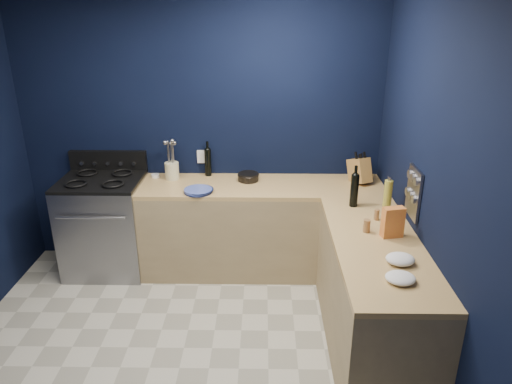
{
  "coord_description": "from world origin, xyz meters",
  "views": [
    {
      "loc": [
        0.61,
        -2.75,
        2.5
      ],
      "look_at": [
        0.55,
        1.0,
        1.0
      ],
      "focal_mm": 33.27,
      "sensor_mm": 36.0,
      "label": 1
    }
  ],
  "objects_px": {
    "gas_range": "(106,226)",
    "plate_stack": "(198,191)",
    "utensil_crock": "(172,171)",
    "crouton_bag": "(393,222)",
    "knife_block": "(359,171)"
  },
  "relations": [
    {
      "from": "gas_range",
      "to": "plate_stack",
      "type": "xyz_separation_m",
      "value": [
        0.95,
        -0.19,
        0.46
      ]
    },
    {
      "from": "plate_stack",
      "to": "utensil_crock",
      "type": "xyz_separation_m",
      "value": [
        -0.3,
        0.35,
        0.07
      ]
    },
    {
      "from": "utensil_crock",
      "to": "crouton_bag",
      "type": "relative_size",
      "value": 0.73
    },
    {
      "from": "utensil_crock",
      "to": "knife_block",
      "type": "distance_m",
      "value": 1.8
    },
    {
      "from": "gas_range",
      "to": "crouton_bag",
      "type": "distance_m",
      "value": 2.75
    },
    {
      "from": "knife_block",
      "to": "gas_range",
      "type": "bearing_deg",
      "value": 156.68
    },
    {
      "from": "utensil_crock",
      "to": "crouton_bag",
      "type": "xyz_separation_m",
      "value": [
        1.83,
        -1.19,
        0.03
      ]
    },
    {
      "from": "gas_range",
      "to": "utensil_crock",
      "type": "bearing_deg",
      "value": 13.76
    },
    {
      "from": "utensil_crock",
      "to": "knife_block",
      "type": "bearing_deg",
      "value": -1.95
    },
    {
      "from": "plate_stack",
      "to": "crouton_bag",
      "type": "bearing_deg",
      "value": -28.91
    },
    {
      "from": "crouton_bag",
      "to": "gas_range",
      "type": "bearing_deg",
      "value": 145.4
    },
    {
      "from": "gas_range",
      "to": "utensil_crock",
      "type": "xyz_separation_m",
      "value": [
        0.66,
        0.16,
        0.52
      ]
    },
    {
      "from": "knife_block",
      "to": "crouton_bag",
      "type": "height_order",
      "value": "knife_block"
    },
    {
      "from": "gas_range",
      "to": "utensil_crock",
      "type": "relative_size",
      "value": 5.48
    },
    {
      "from": "gas_range",
      "to": "knife_block",
      "type": "xyz_separation_m",
      "value": [
        2.46,
        0.1,
        0.56
      ]
    }
  ]
}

